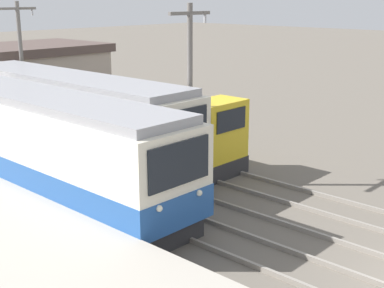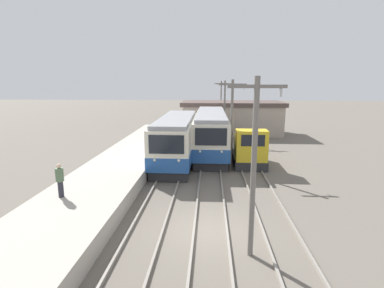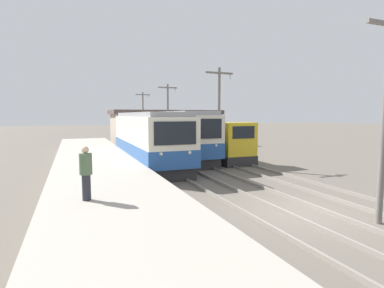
{
  "view_description": "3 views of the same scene",
  "coord_description": "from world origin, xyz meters",
  "px_view_note": "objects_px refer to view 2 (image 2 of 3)",
  "views": [
    {
      "loc": [
        -12.2,
        -3.31,
        6.82
      ],
      "look_at": [
        0.71,
        8.64,
        1.97
      ],
      "focal_mm": 50.0,
      "sensor_mm": 36.0,
      "label": 1
    },
    {
      "loc": [
        0.13,
        -12.23,
        6.41
      ],
      "look_at": [
        -1.19,
        9.33,
        1.97
      ],
      "focal_mm": 28.0,
      "sensor_mm": 36.0,
      "label": 2
    },
    {
      "loc": [
        -7.47,
        -8.35,
        3.53
      ],
      "look_at": [
        -0.45,
        9.13,
        1.69
      ],
      "focal_mm": 28.0,
      "sensor_mm": 36.0,
      "label": 3
    }
  ],
  "objects_px": {
    "commuter_train_left": "(177,141)",
    "catenary_mast_far": "(225,108)",
    "commuter_train_center": "(211,134)",
    "person_on_platform": "(60,179)",
    "catenary_mast_mid": "(232,121)",
    "catenary_mast_distant": "(221,102)",
    "shunting_locomotive": "(249,150)",
    "catenary_mast_near": "(254,162)"
  },
  "relations": [
    {
      "from": "commuter_train_left",
      "to": "catenary_mast_far",
      "type": "distance_m",
      "value": 10.43
    },
    {
      "from": "commuter_train_center",
      "to": "person_on_platform",
      "type": "distance_m",
      "value": 15.68
    },
    {
      "from": "catenary_mast_mid",
      "to": "catenary_mast_far",
      "type": "height_order",
      "value": "same"
    },
    {
      "from": "commuter_train_left",
      "to": "catenary_mast_distant",
      "type": "bearing_deg",
      "value": 78.29
    },
    {
      "from": "commuter_train_center",
      "to": "catenary_mast_distant",
      "type": "height_order",
      "value": "catenary_mast_distant"
    },
    {
      "from": "shunting_locomotive",
      "to": "person_on_platform",
      "type": "relative_size",
      "value": 2.75
    },
    {
      "from": "catenary_mast_far",
      "to": "catenary_mast_near",
      "type": "bearing_deg",
      "value": -90.0
    },
    {
      "from": "shunting_locomotive",
      "to": "catenary_mast_far",
      "type": "distance_m",
      "value": 10.58
    },
    {
      "from": "catenary_mast_far",
      "to": "person_on_platform",
      "type": "xyz_separation_m",
      "value": [
        -8.83,
        -19.92,
        -1.82
      ]
    },
    {
      "from": "catenary_mast_far",
      "to": "shunting_locomotive",
      "type": "bearing_deg",
      "value": -81.67
    },
    {
      "from": "catenary_mast_far",
      "to": "catenary_mast_distant",
      "type": "distance_m",
      "value": 11.5
    },
    {
      "from": "catenary_mast_far",
      "to": "commuter_train_center",
      "type": "bearing_deg",
      "value": -103.99
    },
    {
      "from": "commuter_train_left",
      "to": "catenary_mast_near",
      "type": "xyz_separation_m",
      "value": [
        4.31,
        -13.69,
        1.92
      ]
    },
    {
      "from": "catenary_mast_mid",
      "to": "catenary_mast_distant",
      "type": "xyz_separation_m",
      "value": [
        0.0,
        22.99,
        0.0
      ]
    },
    {
      "from": "catenary_mast_mid",
      "to": "catenary_mast_distant",
      "type": "distance_m",
      "value": 22.99
    },
    {
      "from": "catenary_mast_distant",
      "to": "commuter_train_left",
      "type": "bearing_deg",
      "value": -101.71
    },
    {
      "from": "commuter_train_center",
      "to": "catenary_mast_mid",
      "type": "distance_m",
      "value": 5.95
    },
    {
      "from": "catenary_mast_near",
      "to": "catenary_mast_distant",
      "type": "relative_size",
      "value": 1.0
    },
    {
      "from": "commuter_train_center",
      "to": "catenary_mast_near",
      "type": "xyz_separation_m",
      "value": [
        1.51,
        -16.94,
        1.88
      ]
    },
    {
      "from": "catenary_mast_mid",
      "to": "shunting_locomotive",
      "type": "bearing_deg",
      "value": 41.3
    },
    {
      "from": "commuter_train_left",
      "to": "shunting_locomotive",
      "type": "xyz_separation_m",
      "value": [
        5.8,
        -0.89,
        -0.51
      ]
    },
    {
      "from": "commuter_train_center",
      "to": "catenary_mast_far",
      "type": "xyz_separation_m",
      "value": [
        1.51,
        6.05,
        1.88
      ]
    },
    {
      "from": "commuter_train_left",
      "to": "shunting_locomotive",
      "type": "height_order",
      "value": "commuter_train_left"
    },
    {
      "from": "catenary_mast_mid",
      "to": "catenary_mast_near",
      "type": "bearing_deg",
      "value": -90.0
    },
    {
      "from": "catenary_mast_mid",
      "to": "commuter_train_left",
      "type": "bearing_deg",
      "value": 152.97
    },
    {
      "from": "shunting_locomotive",
      "to": "catenary_mast_far",
      "type": "height_order",
      "value": "catenary_mast_far"
    },
    {
      "from": "catenary_mast_near",
      "to": "catenary_mast_mid",
      "type": "bearing_deg",
      "value": 90.0
    },
    {
      "from": "catenary_mast_near",
      "to": "person_on_platform",
      "type": "xyz_separation_m",
      "value": [
        -8.83,
        3.07,
        -1.82
      ]
    },
    {
      "from": "commuter_train_center",
      "to": "catenary_mast_mid",
      "type": "bearing_deg",
      "value": -74.52
    },
    {
      "from": "shunting_locomotive",
      "to": "catenary_mast_distant",
      "type": "relative_size",
      "value": 0.7
    },
    {
      "from": "commuter_train_center",
      "to": "catenary_mast_near",
      "type": "relative_size",
      "value": 1.99
    },
    {
      "from": "commuter_train_left",
      "to": "catenary_mast_near",
      "type": "relative_size",
      "value": 1.77
    },
    {
      "from": "commuter_train_center",
      "to": "catenary_mast_distant",
      "type": "distance_m",
      "value": 17.71
    },
    {
      "from": "catenary_mast_far",
      "to": "catenary_mast_mid",
      "type": "bearing_deg",
      "value": -90.0
    },
    {
      "from": "commuter_train_left",
      "to": "shunting_locomotive",
      "type": "relative_size",
      "value": 2.55
    },
    {
      "from": "catenary_mast_mid",
      "to": "catenary_mast_far",
      "type": "xyz_separation_m",
      "value": [
        0.0,
        11.5,
        0.0
      ]
    },
    {
      "from": "shunting_locomotive",
      "to": "catenary_mast_near",
      "type": "distance_m",
      "value": 13.12
    },
    {
      "from": "catenary_mast_near",
      "to": "shunting_locomotive",
      "type": "bearing_deg",
      "value": 83.36
    },
    {
      "from": "catenary_mast_mid",
      "to": "person_on_platform",
      "type": "distance_m",
      "value": 12.34
    },
    {
      "from": "catenary_mast_mid",
      "to": "person_on_platform",
      "type": "xyz_separation_m",
      "value": [
        -8.83,
        -8.42,
        -1.82
      ]
    },
    {
      "from": "person_on_platform",
      "to": "shunting_locomotive",
      "type": "bearing_deg",
      "value": 43.32
    },
    {
      "from": "commuter_train_left",
      "to": "catenary_mast_near",
      "type": "bearing_deg",
      "value": -72.54
    }
  ]
}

